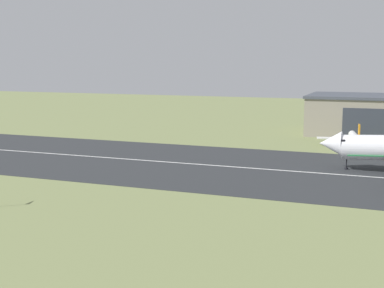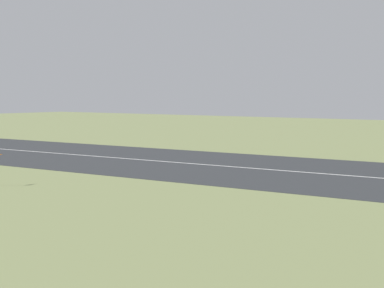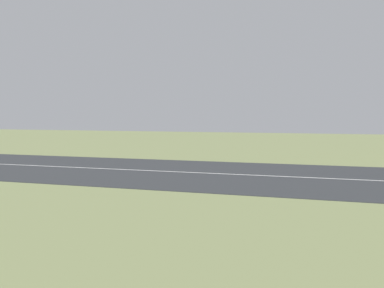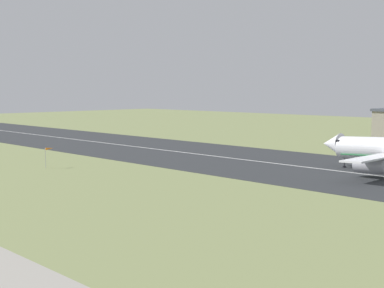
{
  "view_description": "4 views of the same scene",
  "coord_description": "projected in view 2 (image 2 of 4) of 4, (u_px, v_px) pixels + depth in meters",
  "views": [
    {
      "loc": [
        65.82,
        0.27,
        24.74
      ],
      "look_at": [
        26.71,
        102.22,
        7.79
      ],
      "focal_mm": 50.0,
      "sensor_mm": 36.0,
      "label": 1
    },
    {
      "loc": [
        102.61,
        -4.84,
        15.62
      ],
      "look_at": [
        29.68,
        88.87,
        7.02
      ],
      "focal_mm": 70.0,
      "sensor_mm": 36.0,
      "label": 2
    },
    {
      "loc": [
        91.08,
        12.11,
        8.46
      ],
      "look_at": [
        30.3,
        102.31,
        4.82
      ],
      "focal_mm": 85.0,
      "sensor_mm": 36.0,
      "label": 3
    },
    {
      "loc": [
        124.57,
        1.75,
        20.15
      ],
      "look_at": [
        24.52,
        101.61,
        5.61
      ],
      "focal_mm": 50.0,
      "sensor_mm": 36.0,
      "label": 4
    }
  ],
  "objects": [
    {
      "name": "runway_centreline",
      "position": [
        170.0,
        162.0,
        161.75
      ],
      "size": [
        327.61,
        0.7,
        0.01
      ],
      "primitive_type": "cube",
      "color": "silver",
      "rests_on": "runway_strip"
    },
    {
      "name": "runway_strip",
      "position": [
        170.0,
        162.0,
        161.75
      ],
      "size": [
        364.02,
        53.84,
        0.06
      ],
      "primitive_type": "cube",
      "color": "#2B2D30",
      "rests_on": "ground_plane"
    }
  ]
}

